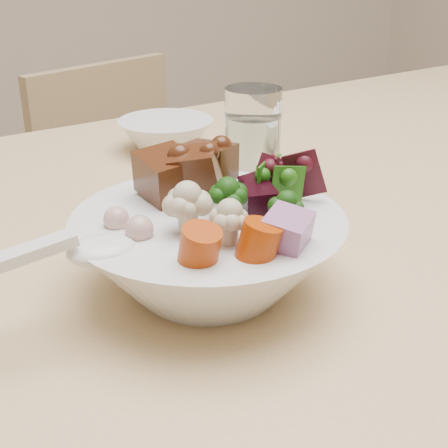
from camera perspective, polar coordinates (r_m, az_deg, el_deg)
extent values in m
cube|color=#D4B97D|center=(0.87, 14.30, 2.73)|extent=(1.85, 1.22, 0.04)
cube|color=tan|center=(1.49, -5.91, -2.91)|extent=(0.51, 0.51, 0.04)
cube|color=tan|center=(1.53, -10.84, 6.30)|extent=(0.37, 0.18, 0.43)
cylinder|color=tan|center=(1.41, -5.88, -15.20)|extent=(0.03, 0.03, 0.40)
cylinder|color=tan|center=(1.61, 2.89, -9.62)|extent=(0.03, 0.03, 0.40)
cylinder|color=tan|center=(1.63, -13.91, -9.87)|extent=(0.03, 0.03, 0.40)
cylinder|color=tan|center=(1.80, -5.33, -5.65)|extent=(0.03, 0.03, 0.40)
sphere|color=black|center=(0.53, 0.32, 1.54)|extent=(0.04, 0.04, 0.04)
sphere|color=#C4B594|center=(0.51, -3.33, 0.82)|extent=(0.04, 0.04, 0.04)
cube|color=black|center=(0.58, 3.35, 3.01)|extent=(0.04, 0.04, 0.03)
cube|color=#94598A|center=(0.49, 5.70, -0.91)|extent=(0.05, 0.05, 0.04)
cylinder|color=#AD3404|center=(0.47, -2.26, -2.26)|extent=(0.04, 0.04, 0.03)
sphere|color=tan|center=(0.51, -7.77, -0.50)|extent=(0.03, 0.03, 0.03)
ellipsoid|color=white|center=(0.50, -11.10, -2.33)|extent=(0.06, 0.05, 0.02)
cube|color=white|center=(0.49, -19.43, -3.19)|extent=(0.11, 0.02, 0.03)
cylinder|color=white|center=(0.81, 2.64, 8.01)|extent=(0.07, 0.07, 0.12)
cylinder|color=silver|center=(0.81, 2.62, 6.96)|extent=(0.06, 0.06, 0.08)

